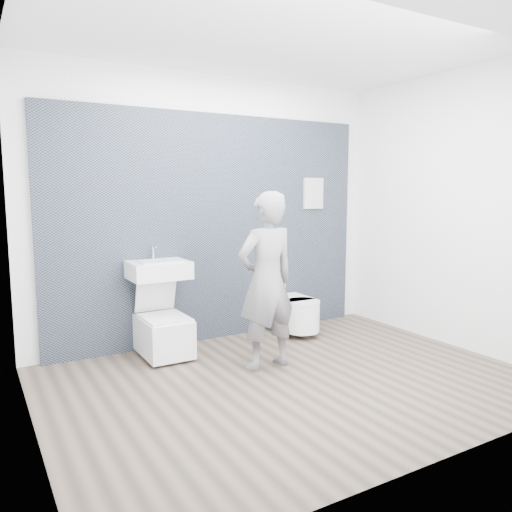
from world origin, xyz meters
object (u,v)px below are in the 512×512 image
toilet_square (164,333)px  toilet_rounded (296,314)px  washbasin (159,269)px  visitor (267,281)px

toilet_square → toilet_rounded: (1.54, -0.02, 0.00)m
toilet_rounded → washbasin: bearing=175.7°
toilet_square → washbasin: bearing=90.0°
toilet_square → visitor: size_ratio=0.51×
washbasin → visitor: visitor is taller
toilet_square → visitor: 1.18m
toilet_rounded → visitor: bearing=-138.8°
washbasin → toilet_square: bearing=-90.0°
washbasin → visitor: (0.71, -0.84, -0.05)m
washbasin → toilet_square: 0.62m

